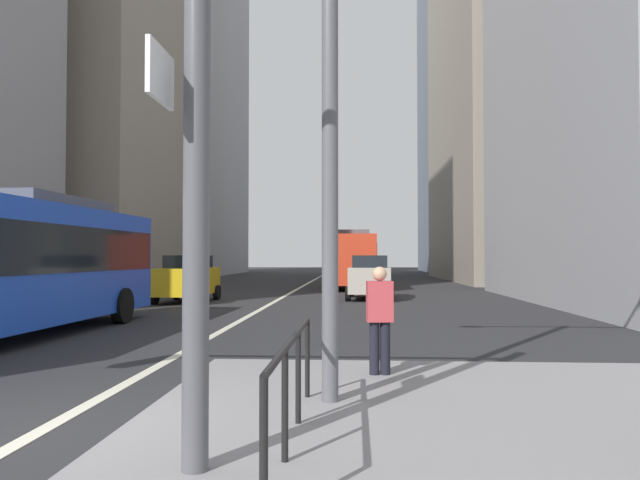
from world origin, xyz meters
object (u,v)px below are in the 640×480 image
at_px(car_oncoming_mid, 188,278).
at_px(pedestrian_waiting, 380,315).
at_px(city_bus_red_distant, 347,257).
at_px(city_bus_red_receding, 355,257).
at_px(car_receding_far, 370,277).
at_px(car_receding_near, 360,268).
at_px(city_bus_blue_oncoming, 5,259).

xyz_separation_m(car_oncoming_mid, pedestrian_waiting, (7.37, -15.74, 0.04)).
distance_m(city_bus_red_distant, pedestrian_waiting, 50.46).
height_order(city_bus_red_receding, car_receding_far, city_bus_red_receding).
bearing_deg(car_receding_far, car_receding_near, 90.80).
relative_size(city_bus_blue_oncoming, car_receding_far, 2.70).
xyz_separation_m(car_receding_near, car_receding_far, (0.31, -21.88, -0.00)).
xyz_separation_m(car_receding_far, pedestrian_waiting, (-0.28, -17.92, 0.04)).
distance_m(city_bus_blue_oncoming, city_bus_red_distant, 46.87).
xyz_separation_m(city_bus_red_receding, car_receding_near, (0.39, 11.54, -0.85)).
relative_size(city_bus_blue_oncoming, city_bus_red_receding, 1.00).
distance_m(city_bus_red_distant, car_oncoming_mid, 35.25).
distance_m(city_bus_red_distant, car_receding_near, 10.75).
relative_size(city_bus_red_receding, car_receding_far, 2.71).
distance_m(city_bus_red_receding, city_bus_red_distant, 22.20).
distance_m(city_bus_red_receding, car_receding_far, 10.40).
bearing_deg(city_bus_blue_oncoming, car_receding_far, 58.35).
height_order(city_bus_blue_oncoming, car_receding_far, city_bus_blue_oncoming).
relative_size(car_receding_near, car_receding_far, 1.02).
bearing_deg(car_receding_near, city_bus_red_receding, -91.94).
bearing_deg(city_bus_red_distant, car_oncoming_mid, -100.04).
bearing_deg(city_bus_red_receding, car_oncoming_mid, -119.07).
bearing_deg(pedestrian_waiting, car_receding_far, 89.11).
bearing_deg(city_bus_red_distant, car_receding_far, -87.34).
bearing_deg(car_oncoming_mid, city_bus_red_receding, 60.93).
bearing_deg(city_bus_blue_oncoming, city_bus_red_receding, 72.05).
relative_size(city_bus_blue_oncoming, city_bus_red_distant, 1.03).
bearing_deg(car_receding_far, city_bus_red_distant, 92.66).
height_order(city_bus_blue_oncoming, car_oncoming_mid, city_bus_blue_oncoming).
distance_m(car_receding_far, pedestrian_waiting, 17.92).
bearing_deg(car_receding_far, city_bus_red_receding, 93.85).
relative_size(city_bus_red_receding, pedestrian_waiting, 7.26).
distance_m(car_oncoming_mid, pedestrian_waiting, 17.39).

